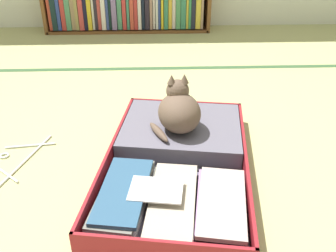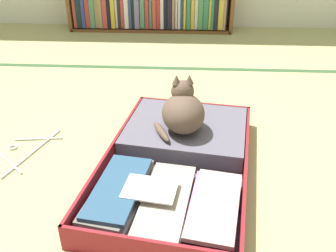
# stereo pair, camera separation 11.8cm
# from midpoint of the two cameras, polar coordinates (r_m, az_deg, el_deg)

# --- Properties ---
(ground_plane) EXTENTS (10.00, 10.00, 0.00)m
(ground_plane) POSITION_cam_midpoint_polar(r_m,az_deg,el_deg) (1.47, -1.82, -9.61)
(ground_plane) COLOR tan
(tatami_border) EXTENTS (4.80, 0.05, 0.00)m
(tatami_border) POSITION_cam_midpoint_polar(r_m,az_deg,el_deg) (2.60, 0.63, 8.87)
(tatami_border) COLOR #325330
(tatami_border) RESTS_ON ground_plane
(open_suitcase) EXTENTS (0.70, 1.02, 0.10)m
(open_suitcase) POSITION_cam_midpoint_polar(r_m,az_deg,el_deg) (1.56, 3.73, -4.85)
(open_suitcase) COLOR maroon
(open_suitcase) RESTS_ON ground_plane
(black_cat) EXTENTS (0.24, 0.26, 0.24)m
(black_cat) POSITION_cam_midpoint_polar(r_m,az_deg,el_deg) (1.61, 4.36, 2.28)
(black_cat) COLOR brown
(black_cat) RESTS_ON open_suitcase
(clothes_hanger) EXTENTS (0.26, 0.39, 0.01)m
(clothes_hanger) POSITION_cam_midpoint_polar(r_m,az_deg,el_deg) (1.77, -19.12, -3.59)
(clothes_hanger) COLOR silver
(clothes_hanger) RESTS_ON ground_plane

